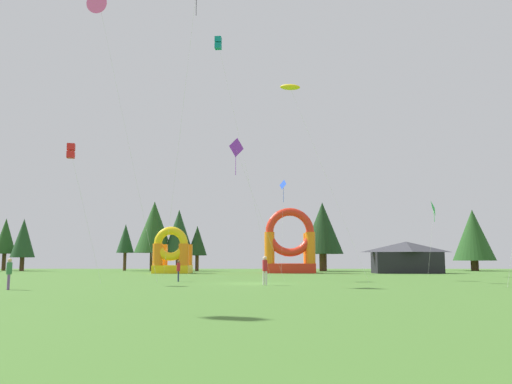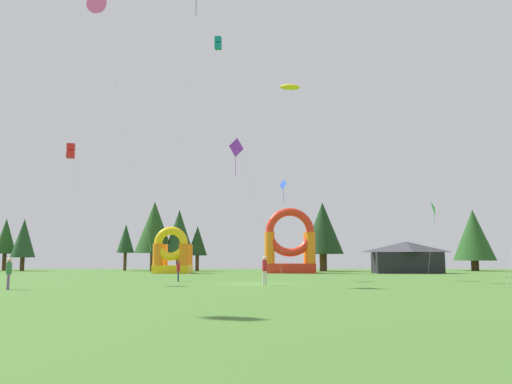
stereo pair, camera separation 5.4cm
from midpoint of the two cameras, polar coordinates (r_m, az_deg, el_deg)
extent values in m
plane|color=#47752D|center=(36.32, -0.33, -9.95)|extent=(120.00, 120.00, 0.00)
cube|color=red|center=(38.93, -19.50, 3.84)|extent=(0.61, 0.61, 0.46)
cube|color=red|center=(39.04, -19.47, 4.64)|extent=(0.61, 0.61, 0.46)
cylinder|color=silver|center=(38.20, -18.03, -2.56)|extent=(2.33, 0.51, 9.20)
cylinder|color=black|center=(45.08, -6.50, 19.80)|extent=(0.04, 0.04, 2.20)
cylinder|color=silver|center=(45.60, -8.36, 5.39)|extent=(3.76, 8.28, 23.29)
pyramid|color=blue|center=(64.17, 3.08, 0.71)|extent=(0.88, 0.98, 0.94)
cylinder|color=blue|center=(63.99, 3.04, -0.20)|extent=(0.04, 0.04, 2.12)
cylinder|color=silver|center=(62.03, 2.93, -3.95)|extent=(0.44, 3.14, 10.68)
cone|color=#EA599E|center=(44.30, -16.59, 18.75)|extent=(1.66, 1.62, 1.69)
cylinder|color=silver|center=(40.02, -13.78, 5.58)|extent=(5.01, 0.28, 20.92)
pyramid|color=purple|center=(44.18, -2.27, 4.76)|extent=(1.05, 1.04, 1.17)
cylinder|color=purple|center=(43.88, -2.20, 3.30)|extent=(0.04, 0.04, 2.29)
cylinder|color=silver|center=(43.20, 0.43, -2.31)|extent=(4.02, 0.07, 10.91)
cube|color=#0C7F7A|center=(52.89, -4.12, 15.55)|extent=(0.66, 0.66, 0.54)
cube|color=#0C7F7A|center=(53.14, -4.11, 16.19)|extent=(0.66, 0.66, 0.54)
cylinder|color=silver|center=(49.32, -1.34, 3.89)|extent=(5.04, 0.38, 22.55)
pyramid|color=green|center=(55.01, 18.92, -1.71)|extent=(0.84, 1.19, 1.12)
cylinder|color=green|center=(54.96, 18.86, -2.41)|extent=(0.04, 0.04, 1.30)
cylinder|color=silver|center=(54.47, 18.54, -5.21)|extent=(1.01, 0.41, 6.67)
ellipsoid|color=yellow|center=(44.40, 3.74, 11.33)|extent=(1.99, 1.56, 0.87)
cylinder|color=silver|center=(41.22, 7.74, 1.48)|extent=(5.48, 3.15, 15.87)
cylinder|color=#724C8C|center=(31.86, -25.35, -8.86)|extent=(0.15, 0.15, 0.83)
cylinder|color=#724C8C|center=(32.02, -25.31, -8.85)|extent=(0.15, 0.15, 0.83)
cylinder|color=#33723F|center=(31.92, -25.26, -7.53)|extent=(0.37, 0.37, 0.66)
sphere|color=#D8AD84|center=(31.92, -25.21, -6.74)|extent=(0.22, 0.22, 0.22)
cylinder|color=navy|center=(40.06, -8.44, -9.09)|extent=(0.12, 0.12, 0.76)
cylinder|color=navy|center=(40.21, -8.43, -9.08)|extent=(0.12, 0.12, 0.76)
cylinder|color=#B21E26|center=(40.12, -8.42, -8.11)|extent=(0.30, 0.30, 0.60)
sphere|color=brown|center=(40.11, -8.41, -7.53)|extent=(0.21, 0.21, 0.21)
cylinder|color=silver|center=(34.24, 1.14, -9.35)|extent=(0.17, 0.17, 0.90)
cylinder|color=silver|center=(34.31, 0.85, -9.35)|extent=(0.17, 0.17, 0.90)
cylinder|color=#B21E26|center=(34.26, 0.99, -8.00)|extent=(0.41, 0.41, 0.71)
sphere|color=beige|center=(34.25, 0.99, -7.20)|extent=(0.24, 0.24, 0.24)
cube|color=yellow|center=(65.69, -9.02, -8.30)|extent=(4.35, 4.47, 0.95)
cylinder|color=orange|center=(64.38, -10.62, -6.71)|extent=(1.22, 1.22, 2.60)
cylinder|color=orange|center=(63.83, -7.84, -6.76)|extent=(1.22, 1.22, 2.60)
cylinder|color=orange|center=(67.57, -10.07, -6.74)|extent=(1.22, 1.22, 2.60)
cylinder|color=orange|center=(67.04, -7.42, -6.79)|extent=(1.22, 1.22, 2.60)
torus|color=yellow|center=(64.11, -9.21, -5.57)|extent=(4.11, 0.98, 4.11)
cube|color=red|center=(65.91, 3.70, -8.28)|extent=(6.21, 4.36, 1.17)
cylinder|color=orange|center=(64.28, 1.51, -6.09)|extent=(1.22, 1.22, 3.82)
cylinder|color=orange|center=(64.52, 5.97, -6.06)|extent=(1.22, 1.22, 3.82)
cylinder|color=orange|center=(67.42, 1.49, -6.15)|extent=(1.22, 1.22, 3.82)
cylinder|color=orange|center=(67.65, 5.74, -6.12)|extent=(1.22, 1.22, 3.82)
torus|color=red|center=(64.42, 3.73, -4.38)|extent=(5.97, 0.98, 5.97)
cube|color=black|center=(66.41, 16.14, -7.41)|extent=(7.90, 3.88, 2.54)
pyramid|color=#3F3F47|center=(66.43, 16.08, -5.76)|extent=(7.90, 3.88, 1.28)
cylinder|color=#4C331E|center=(88.27, -25.72, -6.89)|extent=(0.57, 0.57, 2.56)
cone|color=#234C1E|center=(88.34, -25.57, -4.34)|extent=(3.19, 3.19, 5.33)
cylinder|color=#4C331E|center=(84.85, -24.09, -7.18)|extent=(0.62, 0.62, 1.97)
cone|color=#1E4221|center=(84.91, -23.96, -4.59)|extent=(3.45, 3.45, 5.72)
cylinder|color=#4C331E|center=(82.33, -14.06, -7.37)|extent=(0.47, 0.47, 2.68)
cone|color=#1E4221|center=(82.40, -13.98, -4.92)|extent=(2.63, 2.63, 4.35)
cylinder|color=#4C331E|center=(79.24, -11.08, -7.47)|extent=(1.02, 1.02, 2.66)
cone|color=#234C1E|center=(79.39, -10.99, -3.75)|extent=(5.68, 5.68, 7.62)
cylinder|color=#4C331E|center=(78.54, -8.41, -7.50)|extent=(0.76, 0.76, 2.73)
cone|color=#1E4221|center=(78.65, -8.35, -4.20)|extent=(4.21, 4.21, 6.32)
cylinder|color=#4C331E|center=(77.61, -6.41, -7.71)|extent=(0.52, 0.52, 2.26)
cone|color=#193819|center=(77.66, -6.37, -5.28)|extent=(2.86, 2.86, 4.33)
cylinder|color=#4C331E|center=(76.96, 7.36, -7.62)|extent=(1.07, 1.07, 2.48)
cone|color=#193819|center=(77.10, 7.30, -3.90)|extent=(5.92, 5.92, 7.51)
cylinder|color=#4C331E|center=(84.63, 22.76, -7.41)|extent=(1.10, 1.10, 1.51)
cone|color=#234C1E|center=(84.71, 22.61, -4.33)|extent=(6.09, 6.09, 7.61)
camera|label=1|loc=(0.03, -89.97, 0.00)|focal=36.74mm
camera|label=2|loc=(0.03, 90.03, 0.00)|focal=36.74mm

